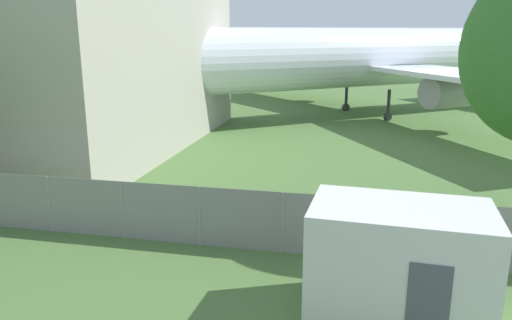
% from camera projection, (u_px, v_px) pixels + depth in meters
% --- Properties ---
extents(perimeter_fence, '(56.07, 0.07, 1.88)m').
position_uv_depth(perimeter_fence, '(282.00, 223.00, 14.61)').
color(perimeter_fence, gray).
rests_on(perimeter_fence, ground).
extents(airplane, '(39.54, 32.83, 13.09)m').
position_uv_depth(airplane, '(353.00, 58.00, 37.04)').
color(airplane, white).
rests_on(airplane, ground).
extents(portable_cabin, '(4.07, 2.57, 2.67)m').
position_uv_depth(portable_cabin, '(398.00, 263.00, 11.20)').
color(portable_cabin, silver).
rests_on(portable_cabin, ground).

